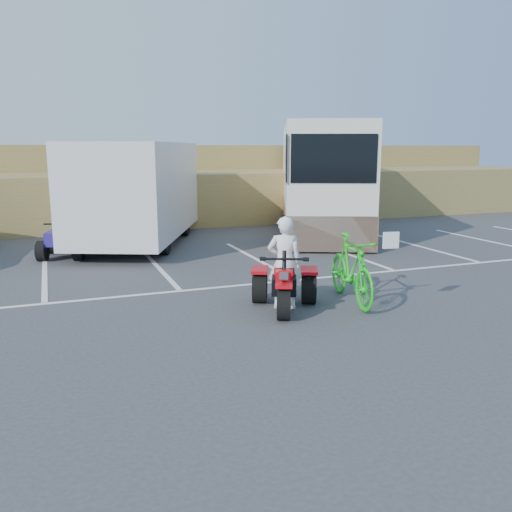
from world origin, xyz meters
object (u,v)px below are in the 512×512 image
object	(u,v)px
green_dirt_bike	(351,269)
quad_atv_green	(124,249)
cargo_trailer	(138,190)
rider	(284,263)
rv_motorhome	(319,185)
red_trike_atv	(284,310)
quad_atv_blue	(67,257)

from	to	relation	value
green_dirt_bike	quad_atv_green	size ratio (longest dim) A/B	1.29
cargo_trailer	quad_atv_green	distance (m)	1.91
rider	rv_motorhome	xyz separation A→B (m)	(5.44, 9.11, 0.74)
rider	rv_motorhome	size ratio (longest dim) A/B	0.17
red_trike_atv	rv_motorhome	bearing A→B (deg)	83.59
green_dirt_bike	quad_atv_blue	bearing A→B (deg)	136.83
quad_atv_green	green_dirt_bike	bearing A→B (deg)	-47.15
rv_motorhome	quad_atv_green	distance (m)	7.85
rv_motorhome	quad_atv_blue	world-z (taller)	rv_motorhome
rv_motorhome	quad_atv_blue	bearing A→B (deg)	-141.58
rv_motorhome	quad_atv_green	xyz separation A→B (m)	(-7.48, -1.76, -1.62)
cargo_trailer	rv_motorhome	bearing A→B (deg)	32.59
green_dirt_bike	cargo_trailer	xyz separation A→B (m)	(-2.82, 8.11, 1.04)
rider	quad_atv_blue	bearing A→B (deg)	-36.52
cargo_trailer	quad_atv_blue	distance (m)	3.13
rider	quad_atv_green	distance (m)	7.68
green_dirt_bike	rv_motorhome	world-z (taller)	rv_motorhome
rv_motorhome	quad_atv_blue	distance (m)	9.61
cargo_trailer	quad_atv_blue	world-z (taller)	cargo_trailer
cargo_trailer	quad_atv_green	bearing A→B (deg)	-109.34
rider	quad_atv_blue	size ratio (longest dim) A/B	1.10
rider	quad_atv_green	bearing A→B (deg)	-50.17
cargo_trailer	rv_motorhome	world-z (taller)	rv_motorhome
cargo_trailer	quad_atv_blue	bearing A→B (deg)	-125.56
rider	green_dirt_bike	world-z (taller)	rider
quad_atv_green	red_trike_atv	bearing A→B (deg)	-56.87
quad_atv_blue	quad_atv_green	world-z (taller)	quad_atv_green
rider	green_dirt_bike	size ratio (longest dim) A/B	0.79
red_trike_atv	green_dirt_bike	size ratio (longest dim) A/B	0.77
red_trike_atv	rv_motorhome	size ratio (longest dim) A/B	0.16
quad_atv_blue	red_trike_atv	bearing A→B (deg)	-44.48
green_dirt_bike	rv_motorhome	distance (m)	10.14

